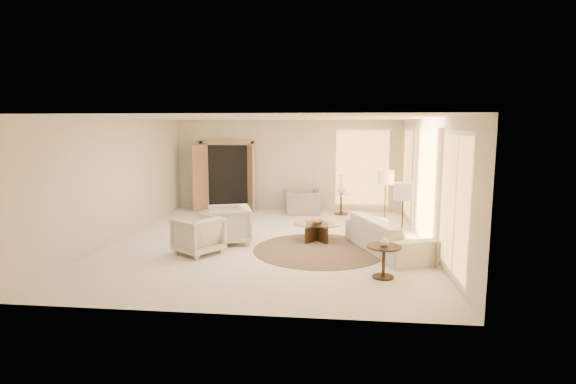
# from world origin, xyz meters

# --- Properties ---
(room) EXTENTS (7.04, 8.04, 2.83)m
(room) POSITION_xyz_m (0.00, 0.00, 1.40)
(room) COLOR silver
(room) RESTS_ON ground
(windows_right) EXTENTS (0.10, 6.40, 2.40)m
(windows_right) POSITION_xyz_m (3.45, 0.10, 1.35)
(windows_right) COLOR #FFB966
(windows_right) RESTS_ON room
(window_back_corner) EXTENTS (1.70, 0.10, 2.40)m
(window_back_corner) POSITION_xyz_m (2.30, 3.95, 1.35)
(window_back_corner) COLOR #FFB966
(window_back_corner) RESTS_ON room
(curtains_right) EXTENTS (0.06, 5.20, 2.60)m
(curtains_right) POSITION_xyz_m (3.40, 1.00, 1.30)
(curtains_right) COLOR #C6B287
(curtains_right) RESTS_ON room
(french_doors) EXTENTS (1.95, 0.66, 2.16)m
(french_doors) POSITION_xyz_m (-1.90, 3.82, 1.07)
(french_doors) COLOR tan
(french_doors) RESTS_ON room
(area_rug) EXTENTS (3.46, 3.46, 0.01)m
(area_rug) POSITION_xyz_m (1.17, -0.56, 0.01)
(area_rug) COLOR #3B291D
(area_rug) RESTS_ON room
(sofa) EXTENTS (1.77, 2.62, 0.71)m
(sofa) POSITION_xyz_m (2.62, -0.50, 0.36)
(sofa) COLOR beige
(sofa) RESTS_ON room
(armchair_left) EXTENTS (1.08, 1.12, 0.93)m
(armchair_left) POSITION_xyz_m (-0.87, -0.20, 0.47)
(armchair_left) COLOR beige
(armchair_left) RESTS_ON room
(armchair_right) EXTENTS (1.11, 1.12, 0.85)m
(armchair_right) POSITION_xyz_m (-1.32, -1.08, 0.43)
(armchair_right) COLOR beige
(armchair_right) RESTS_ON room
(accent_chair) EXTENTS (1.17, 0.86, 0.93)m
(accent_chair) POSITION_xyz_m (0.51, 3.40, 0.47)
(accent_chair) COLOR gray
(accent_chair) RESTS_ON room
(coffee_table) EXTENTS (1.11, 1.11, 0.40)m
(coffee_table) POSITION_xyz_m (1.09, 0.22, 0.25)
(coffee_table) COLOR black
(coffee_table) RESTS_ON room
(end_table) EXTENTS (0.61, 0.61, 0.57)m
(end_table) POSITION_xyz_m (2.36, -2.20, 0.39)
(end_table) COLOR black
(end_table) RESTS_ON room
(side_table) EXTENTS (0.54, 0.54, 0.63)m
(side_table) POSITION_xyz_m (1.67, 3.40, 0.38)
(side_table) COLOR #2F2519
(side_table) RESTS_ON room
(floor_lamp_near) EXTENTS (0.38, 0.38, 1.58)m
(floor_lamp_near) POSITION_xyz_m (2.68, 0.87, 1.35)
(floor_lamp_near) COLOR #2F2519
(floor_lamp_near) RESTS_ON room
(floor_lamp_far) EXTENTS (0.38, 0.38, 1.55)m
(floor_lamp_far) POSITION_xyz_m (2.80, -1.20, 1.32)
(floor_lamp_far) COLOR #2F2519
(floor_lamp_far) RESTS_ON room
(bowl) EXTENTS (0.41, 0.41, 0.08)m
(bowl) POSITION_xyz_m (1.09, 0.22, 0.44)
(bowl) COLOR brown
(bowl) RESTS_ON coffee_table
(end_vase) EXTENTS (0.18, 0.18, 0.18)m
(end_vase) POSITION_xyz_m (2.36, -2.20, 0.66)
(end_vase) COLOR white
(end_vase) RESTS_ON end_table
(side_vase) EXTENTS (0.30, 0.30, 0.24)m
(side_vase) POSITION_xyz_m (1.67, 3.40, 0.74)
(side_vase) COLOR white
(side_vase) RESTS_ON side_table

